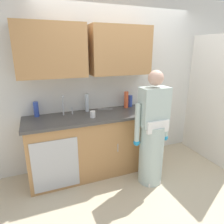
% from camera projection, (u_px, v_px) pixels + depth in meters
% --- Properties ---
extents(ground_plane, '(9.00, 9.00, 0.00)m').
position_uv_depth(ground_plane, '(146.00, 188.00, 2.80)').
color(ground_plane, beige).
extents(kitchen_wall_with_uppers, '(4.80, 0.44, 2.70)m').
position_uv_depth(kitchen_wall_with_uppers, '(111.00, 75.00, 3.20)').
color(kitchen_wall_with_uppers, silver).
rests_on(kitchen_wall_with_uppers, ground).
extents(closet_door_panel, '(0.04, 1.10, 2.10)m').
position_uv_depth(closet_door_panel, '(212.00, 100.00, 3.35)').
color(closet_door_panel, silver).
rests_on(closet_door_panel, ground).
extents(counter_cabinet, '(1.90, 0.62, 0.90)m').
position_uv_depth(counter_cabinet, '(93.00, 145.00, 3.09)').
color(counter_cabinet, '#B27F4C').
rests_on(counter_cabinet, ground).
extents(countertop, '(1.96, 0.66, 0.04)m').
position_uv_depth(countertop, '(92.00, 116.00, 2.96)').
color(countertop, '#474442').
rests_on(countertop, counter_cabinet).
extents(sink, '(0.50, 0.36, 0.35)m').
position_uv_depth(sink, '(68.00, 119.00, 2.84)').
color(sink, '#B7BABF').
rests_on(sink, counter_cabinet).
extents(person_at_sink, '(0.55, 0.34, 1.62)m').
position_uv_depth(person_at_sink, '(152.00, 138.00, 2.77)').
color(person_at_sink, white).
rests_on(person_at_sink, ground).
extents(bottle_cleaner_spray, '(0.07, 0.07, 0.19)m').
position_uv_depth(bottle_cleaner_spray, '(130.00, 101.00, 3.37)').
color(bottle_cleaner_spray, '#334CB2').
rests_on(bottle_cleaner_spray, countertop).
extents(bottle_soap, '(0.07, 0.07, 0.27)m').
position_uv_depth(bottle_soap, '(126.00, 100.00, 3.28)').
color(bottle_soap, '#E05933').
rests_on(bottle_soap, countertop).
extents(bottle_water_tall, '(0.06, 0.06, 0.28)m').
position_uv_depth(bottle_water_tall, '(87.00, 103.00, 3.09)').
color(bottle_water_tall, silver).
rests_on(bottle_water_tall, countertop).
extents(bottle_dish_liquid, '(0.07, 0.07, 0.22)m').
position_uv_depth(bottle_dish_liquid, '(36.00, 109.00, 2.85)').
color(bottle_dish_liquid, '#334CB2').
rests_on(bottle_dish_liquid, countertop).
extents(cup_by_sink, '(0.08, 0.08, 0.09)m').
position_uv_depth(cup_by_sink, '(93.00, 114.00, 2.83)').
color(cup_by_sink, white).
rests_on(cup_by_sink, countertop).
extents(knife_on_counter, '(0.23, 0.10, 0.01)m').
position_uv_depth(knife_on_counter, '(105.00, 109.00, 3.24)').
color(knife_on_counter, silver).
rests_on(knife_on_counter, countertop).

